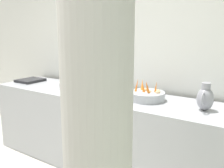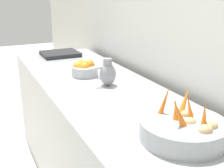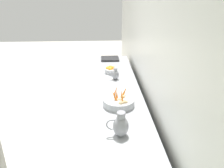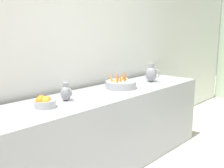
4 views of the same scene
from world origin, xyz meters
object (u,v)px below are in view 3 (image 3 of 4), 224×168
Objects in this scene: orange_bowl at (111,70)px; vegetable_colander at (119,102)px; metal_pitcher_short at (115,74)px; metal_pitcher_tall at (121,125)px.

vegetable_colander is at bearing 92.26° from orange_bowl.
metal_pitcher_short is at bearing -90.96° from vegetable_colander.
metal_pitcher_tall is 1.40m from metal_pitcher_short.
vegetable_colander is at bearing -93.22° from metal_pitcher_tall.
metal_pitcher_short is at bearing -91.91° from metal_pitcher_tall.
vegetable_colander is 0.81m from metal_pitcher_short.
metal_pitcher_tall is 1.37× the size of metal_pitcher_short.
vegetable_colander is at bearing 89.04° from metal_pitcher_short.
vegetable_colander is 1.93× the size of orange_bowl.
metal_pitcher_short is (-0.01, -0.81, 0.03)m from vegetable_colander.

